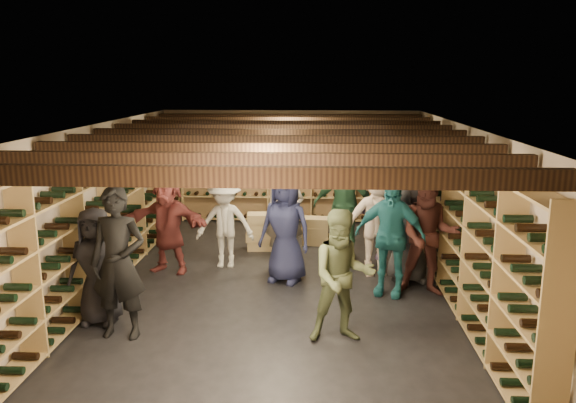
% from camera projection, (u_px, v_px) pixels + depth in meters
% --- Properties ---
extents(ground, '(8.00, 8.00, 0.00)m').
position_uv_depth(ground, '(278.00, 282.00, 8.63)').
color(ground, black).
rests_on(ground, ground).
extents(walls, '(5.52, 8.02, 2.40)m').
position_uv_depth(walls, '(278.00, 206.00, 8.37)').
color(walls, tan).
rests_on(walls, ground).
extents(ceiling, '(5.50, 8.00, 0.01)m').
position_uv_depth(ceiling, '(277.00, 126.00, 8.11)').
color(ceiling, beige).
rests_on(ceiling, walls).
extents(ceiling_joists, '(5.40, 7.12, 0.18)m').
position_uv_depth(ceiling_joists, '(277.00, 135.00, 8.14)').
color(ceiling_joists, black).
rests_on(ceiling_joists, ground).
extents(wine_rack_left, '(0.32, 7.50, 2.15)m').
position_uv_depth(wine_rack_left, '(109.00, 213.00, 8.53)').
color(wine_rack_left, tan).
rests_on(wine_rack_left, ground).
extents(wine_rack_right, '(0.32, 7.50, 2.15)m').
position_uv_depth(wine_rack_right, '(451.00, 217.00, 8.27)').
color(wine_rack_right, tan).
rests_on(wine_rack_right, ground).
extents(wine_rack_back, '(4.70, 0.30, 2.15)m').
position_uv_depth(wine_rack_back, '(290.00, 173.00, 12.13)').
color(wine_rack_back, tan).
rests_on(wine_rack_back, ground).
extents(crate_stack_left, '(0.52, 0.36, 0.68)m').
position_uv_depth(crate_stack_left, '(261.00, 232.00, 10.22)').
color(crate_stack_left, tan).
rests_on(crate_stack_left, ground).
extents(crate_stack_right, '(0.52, 0.36, 0.51)m').
position_uv_depth(crate_stack_right, '(316.00, 231.00, 10.57)').
color(crate_stack_right, tan).
rests_on(crate_stack_right, ground).
extents(crate_loose, '(0.57, 0.45, 0.17)m').
position_uv_depth(crate_loose, '(282.00, 242.00, 10.46)').
color(crate_loose, tan).
rests_on(crate_loose, ground).
extents(person_0, '(0.75, 0.50, 1.51)m').
position_uv_depth(person_0, '(97.00, 266.00, 7.06)').
color(person_0, black).
rests_on(person_0, ground).
extents(person_1, '(0.70, 0.49, 1.85)m').
position_uv_depth(person_1, '(118.00, 263.00, 6.65)').
color(person_1, black).
rests_on(person_1, ground).
extents(person_2, '(0.86, 0.71, 1.61)m').
position_uv_depth(person_2, '(343.00, 276.00, 6.57)').
color(person_2, '#4A5535').
rests_on(person_2, ground).
extents(person_3, '(1.24, 0.82, 1.79)m').
position_uv_depth(person_3, '(377.00, 220.00, 8.78)').
color(person_3, beige).
rests_on(person_3, ground).
extents(person_4, '(1.10, 0.73, 1.74)m').
position_uv_depth(person_4, '(390.00, 236.00, 8.00)').
color(person_4, teal).
rests_on(person_4, ground).
extents(person_5, '(1.58, 0.86, 1.63)m').
position_uv_depth(person_5, '(168.00, 223.00, 8.97)').
color(person_5, brown).
rests_on(person_5, ground).
extents(person_6, '(0.97, 0.80, 1.69)m').
position_uv_depth(person_6, '(285.00, 228.00, 8.53)').
color(person_6, '#21264B').
rests_on(person_6, ground).
extents(person_7, '(0.67, 0.47, 1.75)m').
position_uv_depth(person_7, '(285.00, 215.00, 9.19)').
color(person_7, gray).
rests_on(person_7, ground).
extents(person_8, '(0.96, 0.80, 1.78)m').
position_uv_depth(person_8, '(429.00, 235.00, 7.98)').
color(person_8, '#46211D').
rests_on(person_8, ground).
extents(person_9, '(0.96, 0.56, 1.48)m').
position_uv_depth(person_9, '(225.00, 223.00, 9.21)').
color(person_9, '#B6B4A6').
rests_on(person_9, ground).
extents(person_10, '(1.10, 0.53, 1.82)m').
position_uv_depth(person_10, '(344.00, 207.00, 9.65)').
color(person_10, '#244D31').
rests_on(person_10, ground).
extents(person_11, '(1.68, 1.04, 1.73)m').
position_uv_depth(person_11, '(394.00, 210.00, 9.62)').
color(person_11, '#85699D').
rests_on(person_11, ground).
extents(person_12, '(1.00, 0.85, 1.75)m').
position_uv_depth(person_12, '(411.00, 226.00, 8.50)').
color(person_12, '#303034').
rests_on(person_12, ground).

